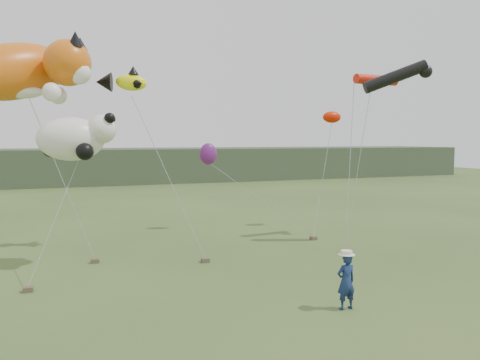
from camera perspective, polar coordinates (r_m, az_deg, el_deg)
name	(u,v)px	position (r m, az deg, el deg)	size (l,w,h in m)	color
ground	(306,291)	(16.48, 8.09, -13.21)	(120.00, 120.00, 0.00)	#385123
headland	(107,166)	(58.71, -15.88, 1.65)	(90.00, 13.00, 4.00)	#2D3D28
festival_attendant	(346,282)	(14.75, 12.80, -11.98)	(0.63, 0.41, 1.72)	navy
sandbag_anchors	(211,258)	(20.28, -3.50, -9.44)	(13.40, 4.19, 0.17)	brown
cat_kite	(26,71)	(22.80, -24.66, 12.04)	(7.09, 5.07, 3.58)	#D96210
fish_kite	(121,82)	(22.87, -14.28, 11.53)	(2.46, 1.62, 1.22)	#FDFF10
tube_kites	(393,77)	(25.08, 18.11, 11.83)	(3.27, 2.84, 1.64)	black
panda_kite	(76,138)	(19.80, -19.35, 4.87)	(3.07, 1.98, 1.91)	white
misc_kites	(257,139)	(26.90, 2.14, 4.99)	(8.15, 2.18, 3.06)	red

